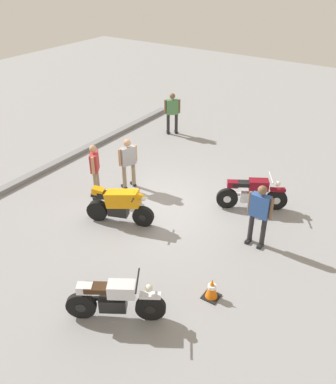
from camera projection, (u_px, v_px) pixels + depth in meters
name	position (u px, v px, depth m)	size (l,w,h in m)	color
ground_plane	(158.00, 206.00, 12.27)	(40.00, 40.00, 0.00)	gray
curb_edge	(53.00, 165.00, 14.43)	(14.00, 0.30, 0.15)	gray
motorcycle_orange_sportbike	(120.00, 205.00, 11.24)	(0.95, 1.89, 1.14)	black
motorcycle_maroon_cruiser	(252.00, 193.00, 11.91)	(1.16, 1.86, 1.09)	black
motorcycle_silver_cruiser	(115.00, 300.00, 8.30)	(1.21, 1.84, 1.09)	black
person_in_red_shirt	(95.00, 167.00, 12.40)	(0.58, 0.50, 1.68)	gray
person_in_gray_shirt	(128.00, 161.00, 12.73)	(0.64, 0.45, 1.70)	gray
person_in_blue_shirt	(259.00, 211.00, 10.20)	(0.32, 0.67, 1.76)	#262628
person_in_green_shirt	(172.00, 111.00, 16.55)	(0.54, 0.57, 1.73)	#262628
traffic_cone	(212.00, 288.00, 8.93)	(0.36, 0.36, 0.53)	black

